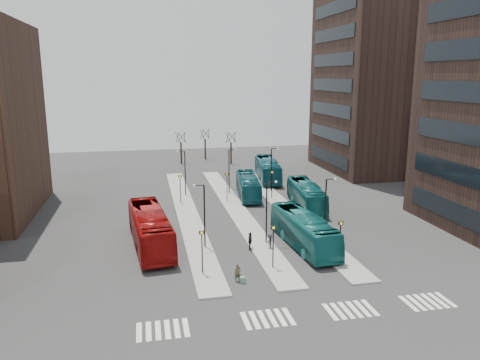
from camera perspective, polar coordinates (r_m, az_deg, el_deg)
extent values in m
plane|color=#29292C|center=(29.95, 7.45, -19.87)|extent=(160.00, 160.00, 0.00)
cube|color=gray|center=(56.27, -6.49, -3.92)|extent=(2.50, 45.00, 0.15)
cube|color=gray|center=(57.08, -0.48, -3.60)|extent=(2.50, 45.00, 0.15)
cube|color=gray|center=(58.50, 5.31, -3.25)|extent=(2.50, 45.00, 0.15)
cube|color=#1B5098|center=(37.73, 0.32, -12.09)|extent=(0.47, 0.40, 0.51)
imported|color=maroon|center=(45.55, -10.91, -5.82)|extent=(4.32, 13.16, 3.60)
imported|color=#136060|center=(45.22, 7.77, -6.08)|extent=(3.43, 11.77, 3.24)
imported|color=#114D59|center=(63.01, 1.00, -0.72)|extent=(3.76, 10.83, 2.95)
imported|color=#125A5C|center=(58.27, 8.06, -1.86)|extent=(3.85, 11.51, 3.14)
imported|color=#135563|center=(73.00, 3.39, 1.28)|extent=(4.40, 12.33, 3.36)
imported|color=#454229|center=(37.82, -0.29, -11.22)|extent=(0.58, 0.42, 1.49)
imported|color=black|center=(42.00, -10.79, -8.73)|extent=(0.89, 0.70, 1.80)
imported|color=black|center=(44.23, 1.25, -7.45)|extent=(0.76, 1.08, 1.70)
imported|color=black|center=(44.49, 3.63, -7.51)|extent=(0.55, 0.95, 1.47)
cube|color=silver|center=(32.07, -12.21, -17.68)|extent=(0.35, 2.40, 0.01)
cube|color=silver|center=(32.06, -11.09, -17.63)|extent=(0.35, 2.40, 0.01)
cube|color=silver|center=(32.06, -9.96, -17.58)|extent=(0.35, 2.40, 0.01)
cube|color=silver|center=(32.07, -8.84, -17.53)|extent=(0.35, 2.40, 0.01)
cube|color=silver|center=(32.10, -7.72, -17.46)|extent=(0.35, 2.40, 0.01)
cube|color=silver|center=(32.13, -6.60, -17.39)|extent=(0.35, 2.40, 0.01)
cube|color=silver|center=(32.64, 0.72, -16.79)|extent=(0.35, 2.40, 0.01)
cube|color=silver|center=(32.76, 1.79, -16.67)|extent=(0.35, 2.40, 0.01)
cube|color=silver|center=(32.89, 2.85, -16.56)|extent=(0.35, 2.40, 0.01)
cube|color=silver|center=(33.03, 3.90, -16.44)|extent=(0.35, 2.40, 0.01)
cube|color=silver|center=(33.18, 4.94, -16.31)|extent=(0.35, 2.40, 0.01)
cube|color=silver|center=(33.34, 5.97, -16.19)|extent=(0.35, 2.40, 0.01)
cube|color=silver|center=(34.28, 10.94, -15.50)|extent=(0.35, 2.40, 0.01)
cube|color=silver|center=(34.50, 11.89, -15.35)|extent=(0.35, 2.40, 0.01)
cube|color=silver|center=(34.73, 12.83, -15.20)|extent=(0.35, 2.40, 0.01)
cube|color=silver|center=(34.96, 13.76, -15.05)|extent=(0.35, 2.40, 0.01)
cube|color=silver|center=(35.21, 14.67, -14.90)|extent=(0.35, 2.40, 0.01)
cube|color=silver|center=(35.46, 15.57, -14.75)|extent=(0.35, 2.40, 0.01)
cube|color=silver|center=(36.84, 19.86, -13.97)|extent=(0.35, 2.40, 0.01)
cube|color=silver|center=(37.14, 20.67, -13.81)|extent=(0.35, 2.40, 0.01)
cube|color=silver|center=(37.45, 21.47, -13.66)|extent=(0.35, 2.40, 0.01)
cube|color=silver|center=(37.76, 22.25, -13.50)|extent=(0.35, 2.40, 0.01)
cube|color=silver|center=(38.08, 23.03, -13.34)|extent=(0.35, 2.40, 0.01)
cube|color=silver|center=(38.41, 23.78, -13.19)|extent=(0.35, 2.40, 0.01)
cube|color=black|center=(51.96, 24.97, -3.68)|extent=(0.12, 16.00, 2.00)
cube|color=black|center=(51.06, 25.39, 0.64)|extent=(0.12, 16.00, 2.00)
cube|color=black|center=(50.47, 25.82, 5.08)|extent=(0.12, 16.00, 2.00)
cube|color=black|center=(50.19, 26.26, 9.61)|extent=(0.12, 16.00, 2.00)
cube|color=black|center=(50.22, 26.71, 14.15)|extent=(0.12, 16.00, 2.00)
cube|color=black|center=(50.57, 27.19, 18.66)|extent=(0.12, 16.00, 2.00)
cube|color=#31211B|center=(84.22, 17.51, 11.37)|extent=(20.00, 20.00, 30.00)
cube|color=black|center=(80.99, 10.68, 2.80)|extent=(0.12, 16.00, 2.00)
cube|color=black|center=(80.42, 10.80, 5.61)|extent=(0.12, 16.00, 2.00)
cube|color=black|center=(80.04, 10.92, 8.45)|extent=(0.12, 16.00, 2.00)
cube|color=black|center=(79.86, 11.04, 11.31)|extent=(0.12, 16.00, 2.00)
cube|color=black|center=(79.88, 11.17, 14.18)|extent=(0.12, 16.00, 2.00)
cube|color=black|center=(80.11, 11.29, 17.04)|extent=(0.12, 16.00, 2.00)
cube|color=black|center=(80.53, 11.42, 19.87)|extent=(0.12, 16.00, 2.00)
cylinder|color=black|center=(38.69, -4.64, -8.84)|extent=(0.10, 0.10, 3.50)
cube|color=black|center=(38.08, -4.68, -6.39)|extent=(0.45, 0.10, 0.30)
cube|color=yellow|center=(38.03, -4.67, -6.42)|extent=(0.20, 0.02, 0.20)
cylinder|color=black|center=(59.62, -7.28, -1.18)|extent=(0.10, 0.10, 3.50)
cube|color=black|center=(59.23, -7.33, 0.46)|extent=(0.45, 0.10, 0.30)
cube|color=yellow|center=(59.17, -7.32, 0.45)|extent=(0.20, 0.02, 0.20)
cylinder|color=black|center=(39.80, 4.05, -8.21)|extent=(0.10, 0.10, 3.50)
cube|color=black|center=(39.21, 4.09, -5.82)|extent=(0.45, 0.10, 0.30)
cube|color=yellow|center=(39.15, 4.12, -5.84)|extent=(0.20, 0.02, 0.20)
cylinder|color=black|center=(60.34, -1.59, -0.91)|extent=(0.10, 0.10, 3.50)
cube|color=black|center=(59.95, -1.60, 0.71)|extent=(0.45, 0.10, 0.30)
cube|color=yellow|center=(59.90, -1.59, 0.70)|extent=(0.20, 0.02, 0.20)
cylinder|color=black|center=(41.75, 12.08, -7.45)|extent=(0.10, 0.10, 3.50)
cube|color=black|center=(41.19, 12.19, -5.16)|extent=(0.45, 0.10, 0.30)
cube|color=yellow|center=(41.13, 12.22, -5.19)|extent=(0.20, 0.02, 0.20)
cylinder|color=black|center=(61.64, 3.91, -0.65)|extent=(0.10, 0.10, 3.50)
cube|color=black|center=(61.27, 3.93, 0.95)|extent=(0.45, 0.10, 0.30)
cube|color=yellow|center=(61.21, 3.95, 0.94)|extent=(0.20, 0.02, 0.20)
cylinder|color=black|center=(44.02, -4.35, -4.43)|extent=(0.14, 0.14, 6.00)
cylinder|color=black|center=(43.18, -5.01, -0.65)|extent=(0.90, 0.08, 0.08)
sphere|color=silver|center=(43.13, -5.60, -0.68)|extent=(0.24, 0.24, 0.24)
cylinder|color=black|center=(63.31, -6.70, 0.81)|extent=(0.14, 0.14, 6.00)
cylinder|color=black|center=(62.73, -7.18, 3.47)|extent=(0.90, 0.08, 0.08)
sphere|color=silver|center=(62.70, -7.59, 3.46)|extent=(0.24, 0.24, 0.24)
cylinder|color=black|center=(45.13, 3.24, -3.98)|extent=(0.14, 0.14, 6.00)
cylinder|color=black|center=(44.48, 3.85, -0.24)|extent=(0.90, 0.08, 0.08)
sphere|color=silver|center=(44.60, 4.41, -0.21)|extent=(0.24, 0.24, 0.24)
cylinder|color=black|center=(64.08, -1.35, 1.04)|extent=(0.14, 0.14, 6.00)
cylinder|color=black|center=(63.63, -0.96, 3.70)|extent=(0.90, 0.08, 0.08)
sphere|color=silver|center=(63.71, -0.56, 3.71)|extent=(0.24, 0.24, 0.24)
cylinder|color=black|center=(46.98, 10.35, -3.49)|extent=(0.14, 0.14, 6.00)
cylinder|color=black|center=(46.42, 11.01, 0.10)|extent=(0.90, 0.08, 0.08)
sphere|color=silver|center=(46.59, 11.52, 0.13)|extent=(0.24, 0.24, 0.24)
cylinder|color=black|center=(65.40, 3.83, 1.25)|extent=(0.14, 0.14, 6.00)
cylinder|color=black|center=(65.00, 4.25, 3.86)|extent=(0.90, 0.08, 0.08)
sphere|color=silver|center=(65.12, 4.63, 3.87)|extent=(0.24, 0.24, 0.24)
cylinder|color=black|center=(87.15, -7.18, 3.28)|extent=(0.30, 0.30, 4.00)
cylinder|color=black|center=(86.79, -6.77, 5.19)|extent=(0.10, 1.56, 1.95)
cylinder|color=black|center=(87.41, -7.13, 5.23)|extent=(1.48, 0.59, 1.97)
cylinder|color=black|center=(87.10, -7.63, 5.19)|extent=(0.90, 1.31, 1.99)
cylinder|color=black|center=(86.29, -7.59, 5.12)|extent=(0.89, 1.31, 1.99)
cylinder|color=black|center=(86.09, -7.06, 5.12)|extent=(1.48, 0.58, 1.97)
cylinder|color=black|center=(91.59, -4.26, 3.80)|extent=(0.30, 0.30, 4.00)
cylinder|color=black|center=(91.29, -3.85, 5.61)|extent=(0.10, 1.56, 1.95)
cylinder|color=black|center=(91.88, -4.21, 5.65)|extent=(1.48, 0.59, 1.97)
cylinder|color=black|center=(91.53, -4.68, 5.62)|extent=(0.90, 1.31, 1.99)
cylinder|color=black|center=(90.72, -4.61, 5.55)|extent=(0.89, 1.31, 1.99)
cylinder|color=black|center=(90.57, -4.10, 5.55)|extent=(1.48, 0.58, 1.97)
cylinder|color=black|center=(86.36, -1.10, 3.29)|extent=(0.30, 0.30, 4.00)
cylinder|color=black|center=(86.06, -0.65, 5.21)|extent=(0.10, 1.56, 1.95)
cylinder|color=black|center=(86.62, -1.05, 5.26)|extent=(1.48, 0.59, 1.97)
cylinder|color=black|center=(86.23, -1.53, 5.22)|extent=(0.90, 1.31, 1.99)
cylinder|color=black|center=(85.43, -1.44, 5.15)|extent=(0.89, 1.31, 1.99)
cylinder|color=black|center=(85.32, -0.89, 5.14)|extent=(1.48, 0.58, 1.97)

